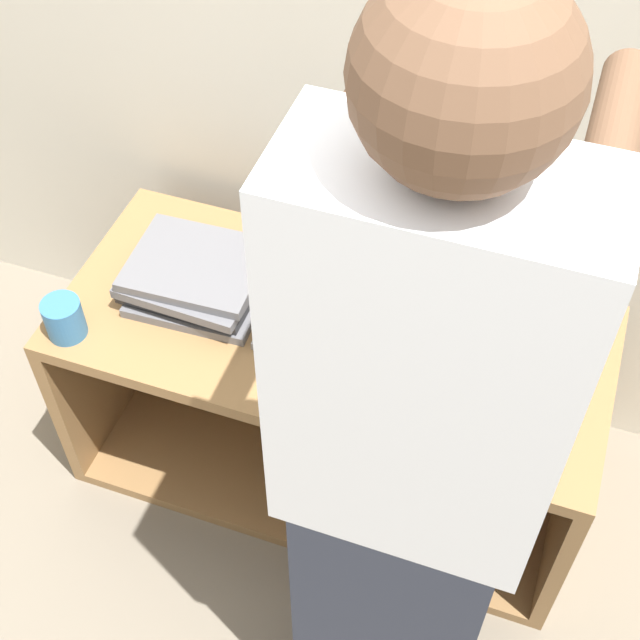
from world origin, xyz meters
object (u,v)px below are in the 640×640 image
at_px(laptop_open, 341,294).
at_px(person, 408,484).
at_px(laptop_stack_left, 197,277).
at_px(laptop_stack_right, 478,350).
at_px(mug, 64,319).

bearing_deg(laptop_open, person, -62.87).
bearing_deg(laptop_open, laptop_stack_left, -169.96).
relative_size(laptop_stack_left, laptop_stack_right, 1.00).
bearing_deg(person, mug, 159.90).
bearing_deg(laptop_stack_right, laptop_stack_left, -179.88).
distance_m(laptop_open, mug, 0.64).
relative_size(laptop_stack_left, person, 0.18).
height_order(laptop_stack_right, mug, same).
height_order(laptop_stack_left, mug, same).
height_order(laptop_stack_left, laptop_stack_right, same).
distance_m(laptop_stack_right, person, 0.61).
distance_m(laptop_stack_left, person, 0.89).
xyz_separation_m(laptop_stack_left, laptop_stack_right, (0.68, 0.00, 0.00)).
bearing_deg(person, laptop_stack_left, 140.16).
bearing_deg(laptop_stack_right, person, -93.17).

